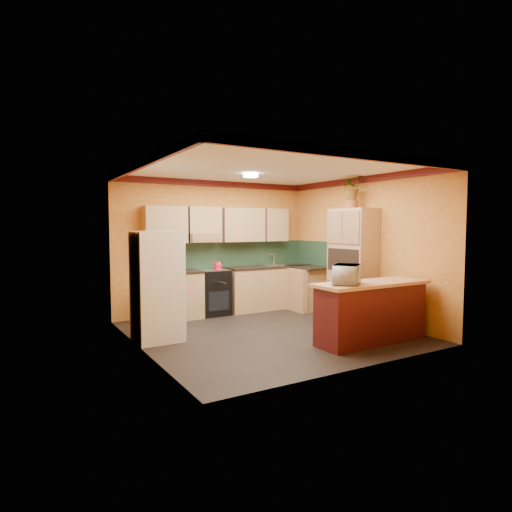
% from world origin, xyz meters
% --- Properties ---
extents(room_shell, '(4.24, 4.24, 2.72)m').
position_xyz_m(room_shell, '(0.02, 0.28, 2.09)').
color(room_shell, black).
rests_on(room_shell, ground).
extents(base_cabinets_back, '(3.65, 0.60, 0.88)m').
position_xyz_m(base_cabinets_back, '(0.43, 1.80, 0.44)').
color(base_cabinets_back, tan).
rests_on(base_cabinets_back, ground).
extents(countertop_back, '(3.65, 0.62, 0.04)m').
position_xyz_m(countertop_back, '(0.43, 1.80, 0.90)').
color(countertop_back, black).
rests_on(countertop_back, base_cabinets_back).
extents(stove, '(0.58, 0.58, 0.91)m').
position_xyz_m(stove, '(-0.19, 1.80, 0.46)').
color(stove, black).
rests_on(stove, ground).
extents(kettle, '(0.17, 0.17, 0.18)m').
position_xyz_m(kettle, '(-0.09, 1.75, 1.00)').
color(kettle, red).
rests_on(kettle, stove).
extents(sink, '(0.48, 0.40, 0.03)m').
position_xyz_m(sink, '(1.21, 1.80, 0.94)').
color(sink, silver).
rests_on(sink, countertop_back).
extents(base_cabinets_right, '(0.60, 0.80, 0.88)m').
position_xyz_m(base_cabinets_right, '(1.80, 1.23, 0.44)').
color(base_cabinets_right, tan).
rests_on(base_cabinets_right, ground).
extents(countertop_right, '(0.62, 0.80, 0.04)m').
position_xyz_m(countertop_right, '(1.80, 1.23, 0.90)').
color(countertop_right, black).
rests_on(countertop_right, base_cabinets_right).
extents(fridge, '(0.68, 0.66, 1.70)m').
position_xyz_m(fridge, '(-1.75, 0.46, 0.85)').
color(fridge, silver).
rests_on(fridge, ground).
extents(pantry, '(0.48, 0.90, 2.10)m').
position_xyz_m(pantry, '(1.85, -0.01, 1.05)').
color(pantry, tan).
rests_on(pantry, ground).
extents(fern_pot, '(0.22, 0.22, 0.16)m').
position_xyz_m(fern_pot, '(1.85, 0.04, 2.18)').
color(fern_pot, '#9A4825').
rests_on(fern_pot, pantry).
extents(fern, '(0.49, 0.44, 0.47)m').
position_xyz_m(fern, '(1.85, 0.04, 2.50)').
color(fern, tan).
rests_on(fern, fern_pot).
extents(breakfast_bar, '(1.80, 0.55, 0.88)m').
position_xyz_m(breakfast_bar, '(1.03, -1.30, 0.44)').
color(breakfast_bar, '#440F12').
rests_on(breakfast_bar, ground).
extents(bar_top, '(1.90, 0.65, 0.05)m').
position_xyz_m(bar_top, '(1.03, -1.30, 0.91)').
color(bar_top, tan).
rests_on(bar_top, breakfast_bar).
extents(microwave, '(0.62, 0.60, 0.28)m').
position_xyz_m(microwave, '(0.53, -1.30, 1.07)').
color(microwave, silver).
rests_on(microwave, bar_top).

